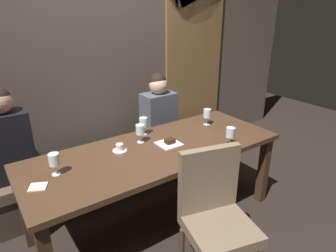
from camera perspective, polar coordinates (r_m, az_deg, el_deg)
The scene contains 16 objects.
ground at distance 2.91m, azimuth -2.05°, elevation -17.48°, with size 9.00×9.00×0.00m, color black.
back_wall_tiled at distance 3.36m, azimuth -14.32°, elevation 15.39°, with size 6.00×0.12×3.00m, color brown.
arched_door at distance 4.00m, azimuth 5.11°, elevation 14.98°, with size 0.90×0.05×2.55m.
dining_table at distance 2.54m, azimuth -2.25°, elevation -6.06°, with size 2.20×0.84×0.74m.
banquette_bench at distance 3.29m, azimuth -8.86°, elevation -7.82°, with size 2.50×0.44×0.45m.
chair_near_side at distance 2.12m, azimuth 9.06°, elevation -15.72°, with size 0.54×0.54×0.98m.
diner_redhead at distance 2.81m, azimuth -28.64°, elevation -1.90°, with size 0.36×0.24×0.82m.
diner_bearded at distance 3.27m, azimuth -1.82°, elevation 3.34°, with size 0.36×0.24×0.75m.
wine_glass_end_right at distance 2.22m, azimuth -21.10°, elevation -6.21°, with size 0.08×0.08×0.16m.
wine_glass_end_left at distance 2.74m, azimuth -4.75°, elevation 0.58°, with size 0.08×0.08×0.16m.
wine_glass_center_front at distance 2.56m, azimuth 11.94°, elevation -1.38°, with size 0.08×0.08×0.16m.
wine_glass_near_left at distance 2.57m, azimuth -5.40°, elevation -0.77°, with size 0.08×0.08×0.16m.
wine_glass_near_right at distance 2.98m, azimuth 7.56°, elevation 2.37°, with size 0.08×0.08×0.16m.
espresso_cup at distance 2.48m, azimuth -9.29°, elevation -4.23°, with size 0.12×0.12×0.06m.
dessert_plate at distance 2.57m, azimuth 0.25°, elevation -3.25°, with size 0.19×0.19×0.05m.
folded_napkin at distance 2.17m, azimuth -23.78°, elevation -10.68°, with size 0.11×0.10×0.01m, color silver.
Camera 1 is at (-1.21, -1.89, 1.85)m, focal length 31.61 mm.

